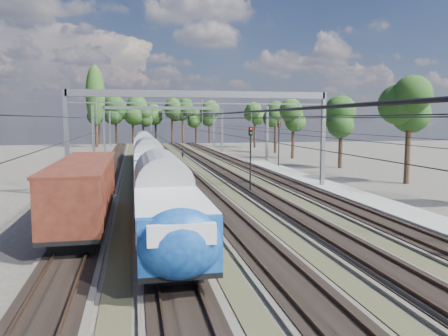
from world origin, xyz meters
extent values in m
cube|color=#47423A|center=(-9.00, 45.00, 0.07)|extent=(3.00, 130.00, 0.15)
cube|color=black|center=(-9.00, 45.00, 0.17)|extent=(2.50, 130.00, 0.06)
cube|color=#473326|center=(-9.72, 45.00, 0.27)|extent=(0.08, 130.00, 0.14)
cube|color=#473326|center=(-8.28, 45.00, 0.27)|extent=(0.08, 130.00, 0.14)
cube|color=#47423A|center=(-4.50, 45.00, 0.07)|extent=(3.00, 130.00, 0.15)
cube|color=black|center=(-4.50, 45.00, 0.17)|extent=(2.50, 130.00, 0.06)
cube|color=#473326|center=(-5.22, 45.00, 0.27)|extent=(0.08, 130.00, 0.14)
cube|color=#473326|center=(-3.78, 45.00, 0.27)|extent=(0.08, 130.00, 0.14)
cube|color=#47423A|center=(0.00, 45.00, 0.07)|extent=(3.00, 130.00, 0.15)
cube|color=black|center=(0.00, 45.00, 0.17)|extent=(2.50, 130.00, 0.06)
cube|color=#473326|center=(-0.72, 45.00, 0.27)|extent=(0.08, 130.00, 0.14)
cube|color=#473326|center=(0.72, 45.00, 0.27)|extent=(0.08, 130.00, 0.14)
cube|color=#47423A|center=(4.50, 45.00, 0.07)|extent=(3.00, 130.00, 0.15)
cube|color=black|center=(4.50, 45.00, 0.17)|extent=(2.50, 130.00, 0.06)
cube|color=#473326|center=(3.78, 45.00, 0.27)|extent=(0.08, 130.00, 0.14)
cube|color=#473326|center=(5.22, 45.00, 0.27)|extent=(0.08, 130.00, 0.14)
cube|color=#47423A|center=(9.00, 45.00, 0.07)|extent=(3.00, 130.00, 0.15)
cube|color=black|center=(9.00, 45.00, 0.17)|extent=(2.50, 130.00, 0.06)
cube|color=#473326|center=(8.28, 45.00, 0.27)|extent=(0.08, 130.00, 0.14)
cube|color=#473326|center=(9.72, 45.00, 0.27)|extent=(0.08, 130.00, 0.14)
cube|color=#383224|center=(-6.75, 45.00, 0.03)|extent=(1.10, 130.00, 0.05)
cube|color=#383224|center=(-2.25, 45.00, 0.03)|extent=(1.10, 130.00, 0.05)
cube|color=#383224|center=(2.25, 45.00, 0.03)|extent=(1.10, 130.00, 0.05)
cube|color=#383224|center=(6.75, 45.00, 0.03)|extent=(1.10, 130.00, 0.05)
cube|color=gray|center=(12.00, 20.00, 0.15)|extent=(3.00, 70.00, 0.30)
cube|color=slate|center=(-11.50, 30.00, 4.50)|extent=(0.35, 0.35, 9.00)
cube|color=slate|center=(11.50, 30.00, 4.50)|extent=(0.35, 0.35, 9.00)
cube|color=slate|center=(0.00, 30.00, 8.70)|extent=(23.00, 0.35, 0.60)
cube|color=slate|center=(-11.50, 78.00, 4.50)|extent=(0.35, 0.35, 9.00)
cube|color=slate|center=(11.50, 78.00, 4.50)|extent=(0.35, 0.35, 9.00)
cube|color=slate|center=(0.00, 78.00, 8.70)|extent=(23.00, 0.35, 0.60)
cube|color=slate|center=(-11.50, 55.00, 4.25)|extent=(0.35, 0.35, 8.50)
cube|color=slate|center=(-11.50, 100.00, 4.25)|extent=(0.35, 0.35, 8.50)
cube|color=slate|center=(13.80, 55.00, 4.25)|extent=(0.35, 0.35, 8.50)
cube|color=slate|center=(13.80, 100.00, 4.25)|extent=(0.35, 0.35, 8.50)
cylinder|color=black|center=(-9.00, 45.00, 5.50)|extent=(0.03, 130.00, 0.03)
cylinder|color=black|center=(-9.00, 45.00, 6.60)|extent=(0.03, 130.00, 0.03)
cylinder|color=black|center=(-4.50, 45.00, 5.50)|extent=(0.03, 130.00, 0.03)
cylinder|color=black|center=(-4.50, 45.00, 6.60)|extent=(0.03, 130.00, 0.03)
cylinder|color=black|center=(0.00, 45.00, 5.50)|extent=(0.03, 130.00, 0.03)
cylinder|color=black|center=(0.00, 45.00, 6.60)|extent=(0.03, 130.00, 0.03)
cylinder|color=black|center=(4.50, 45.00, 5.50)|extent=(0.03, 130.00, 0.03)
cylinder|color=black|center=(4.50, 45.00, 6.60)|extent=(0.03, 130.00, 0.03)
cylinder|color=black|center=(9.00, 45.00, 5.50)|extent=(0.03, 130.00, 0.03)
cylinder|color=black|center=(9.00, 45.00, 6.60)|extent=(0.03, 130.00, 0.03)
cylinder|color=black|center=(-14.74, 110.47, 3.32)|extent=(0.56, 0.56, 6.63)
sphere|color=#193B15|center=(-14.74, 110.47, 8.62)|extent=(4.33, 4.33, 4.33)
cylinder|color=black|center=(-10.51, 110.18, 3.05)|extent=(0.56, 0.56, 6.11)
sphere|color=#193B15|center=(-10.51, 110.18, 7.94)|extent=(4.88, 4.88, 4.88)
cylinder|color=black|center=(-6.81, 110.76, 3.27)|extent=(0.56, 0.56, 6.53)
sphere|color=#193B15|center=(-6.81, 110.76, 8.49)|extent=(4.84, 4.84, 4.84)
cylinder|color=black|center=(-3.22, 110.10, 3.19)|extent=(0.56, 0.56, 6.37)
sphere|color=#193B15|center=(-3.22, 110.10, 8.29)|extent=(4.45, 4.45, 4.45)
cylinder|color=black|center=(0.86, 113.31, 3.02)|extent=(0.56, 0.56, 6.04)
sphere|color=#193B15|center=(0.86, 113.31, 7.85)|extent=(4.27, 4.27, 4.27)
cylinder|color=black|center=(3.40, 113.18, 3.52)|extent=(0.56, 0.56, 7.04)
sphere|color=#193B15|center=(3.40, 113.18, 9.15)|extent=(4.31, 4.31, 4.31)
cylinder|color=black|center=(8.24, 111.66, 2.77)|extent=(0.56, 0.56, 5.54)
sphere|color=#193B15|center=(8.24, 111.66, 7.20)|extent=(5.36, 5.36, 5.36)
cylinder|color=black|center=(11.86, 111.00, 3.48)|extent=(0.56, 0.56, 6.96)
sphere|color=#193B15|center=(11.86, 111.00, 9.05)|extent=(5.36, 5.36, 5.36)
cylinder|color=black|center=(15.51, 112.73, 3.09)|extent=(0.56, 0.56, 6.18)
sphere|color=#193B15|center=(15.51, 112.73, 8.03)|extent=(5.08, 5.08, 5.08)
cylinder|color=black|center=(21.01, 31.94, 2.87)|extent=(0.56, 0.56, 5.75)
sphere|color=#193B15|center=(21.01, 31.94, 7.47)|extent=(3.72, 3.72, 3.72)
cylinder|color=black|center=(19.69, 44.62, 2.66)|extent=(0.56, 0.56, 5.32)
sphere|color=#193B15|center=(19.69, 44.62, 6.91)|extent=(4.74, 4.74, 4.74)
cylinder|color=black|center=(20.48, 59.34, 3.20)|extent=(0.56, 0.56, 6.41)
sphere|color=#193B15|center=(20.48, 59.34, 8.33)|extent=(4.84, 4.84, 4.84)
cylinder|color=black|center=(21.05, 75.72, 2.62)|extent=(0.56, 0.56, 5.24)
sphere|color=#193B15|center=(21.05, 75.72, 6.82)|extent=(4.29, 4.29, 4.29)
cylinder|color=black|center=(21.45, 87.10, 2.96)|extent=(0.56, 0.56, 5.91)
sphere|color=#193B15|center=(21.45, 87.10, 7.68)|extent=(3.35, 3.35, 3.35)
cylinder|color=black|center=(-14.50, 98.00, 8.00)|extent=(0.70, 0.70, 16.00)
ellipsoid|color=#1B4517|center=(-14.50, 98.00, 12.00)|extent=(4.40, 4.40, 14.08)
cube|color=black|center=(-4.50, 9.24, 0.58)|extent=(2.10, 3.15, 0.84)
cube|color=black|center=(-4.50, 23.96, 0.58)|extent=(2.10, 3.15, 0.84)
cube|color=navy|center=(-4.50, 16.60, 2.16)|extent=(2.94, 21.03, 2.00)
cube|color=silver|center=(-4.50, 16.60, 2.68)|extent=(3.03, 20.19, 1.00)
cube|color=black|center=(-2.98, 16.60, 2.68)|extent=(0.04, 17.88, 0.74)
cube|color=yellow|center=(-4.50, 11.98, 1.63)|extent=(3.05, 5.89, 0.74)
cylinder|color=gray|center=(-4.50, 16.60, 3.15)|extent=(2.99, 21.03, 2.99)
cube|color=black|center=(-4.50, 30.87, 0.58)|extent=(2.10, 3.15, 0.84)
cube|color=black|center=(-4.50, 45.59, 0.58)|extent=(2.10, 3.15, 0.84)
cube|color=navy|center=(-4.50, 38.23, 2.16)|extent=(2.94, 21.03, 2.00)
cube|color=silver|center=(-4.50, 38.23, 2.68)|extent=(3.03, 20.19, 1.00)
cube|color=black|center=(-2.98, 38.23, 2.68)|extent=(0.04, 17.88, 0.74)
cube|color=yellow|center=(-4.50, 33.61, 1.63)|extent=(3.05, 5.89, 0.74)
cylinder|color=gray|center=(-4.50, 38.23, 3.15)|extent=(2.99, 21.03, 2.99)
cube|color=black|center=(-4.50, 52.50, 0.58)|extent=(2.10, 3.15, 0.84)
cube|color=black|center=(-4.50, 67.22, 0.58)|extent=(2.10, 3.15, 0.84)
cube|color=navy|center=(-4.50, 59.86, 2.16)|extent=(2.94, 21.03, 2.00)
cube|color=silver|center=(-4.50, 59.86, 2.68)|extent=(3.03, 20.19, 1.00)
cube|color=black|center=(-2.98, 59.86, 2.68)|extent=(0.04, 17.88, 0.74)
cube|color=yellow|center=(-4.50, 55.24, 1.63)|extent=(3.05, 5.89, 0.74)
cylinder|color=gray|center=(-4.50, 59.86, 3.15)|extent=(2.99, 21.03, 2.99)
ellipsoid|color=navy|center=(-4.50, 6.29, 2.21)|extent=(2.99, 1.64, 2.54)
cube|color=black|center=(-9.00, 13.72, 0.53)|extent=(2.13, 2.78, 0.75)
cube|color=black|center=(-9.00, 24.18, 0.53)|extent=(2.13, 2.78, 0.75)
cube|color=black|center=(-9.00, 18.95, 1.01)|extent=(2.88, 14.94, 0.21)
cube|color=#441612|center=(-9.00, 18.95, 2.51)|extent=(2.88, 14.94, 2.78)
cube|color=#441612|center=(-9.00, 18.95, 3.95)|extent=(3.10, 14.94, 0.13)
imported|color=black|center=(2.04, 64.72, 0.89)|extent=(0.56, 0.73, 1.79)
cylinder|color=black|center=(3.90, 28.04, 2.56)|extent=(0.14, 0.14, 5.12)
cube|color=black|center=(3.90, 28.04, 5.47)|extent=(0.41, 0.33, 0.72)
sphere|color=red|center=(3.90, 27.90, 5.68)|extent=(0.16, 0.16, 0.16)
sphere|color=#0C9919|center=(3.90, 27.90, 5.32)|extent=(0.16, 0.16, 0.16)
cylinder|color=black|center=(12.75, 46.41, 2.73)|extent=(0.15, 0.15, 5.46)
cube|color=black|center=(12.75, 46.41, 5.84)|extent=(0.44, 0.37, 0.76)
sphere|color=red|center=(12.75, 46.27, 6.06)|extent=(0.17, 0.17, 0.17)
sphere|color=#0C9919|center=(12.75, 46.27, 5.67)|extent=(0.17, 0.17, 0.17)
camera|label=1|loc=(-6.00, -8.42, 6.50)|focal=35.00mm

